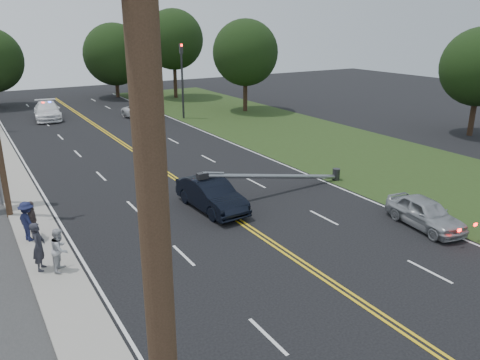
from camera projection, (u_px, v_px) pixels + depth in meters
ground at (319, 274)px, 17.45m from camera, size 120.00×120.00×0.00m
sidewalk at (35, 227)px, 21.40m from camera, size 1.80×70.00×0.12m
grass_verge at (375, 159)px, 32.18m from camera, size 12.00×80.00×0.01m
centerline_yellow at (199, 194)px, 25.54m from camera, size 0.36×80.00×0.00m
traffic_signal at (182, 75)px, 44.47m from camera, size 0.28×0.41×7.05m
fallen_streetlight at (283, 176)px, 25.69m from camera, size 9.36×0.44×1.91m
tree_7 at (115, 54)px, 57.09m from camera, size 7.47×7.47×8.94m
tree_8 at (173, 40)px, 56.17m from camera, size 7.14×7.14×10.54m
tree_9 at (245, 53)px, 47.72m from camera, size 6.70×6.70×9.34m
tree_12 at (480, 67)px, 37.17m from camera, size 6.21×6.21×8.67m
crashed_sedan at (211, 195)px, 23.31m from camera, size 1.88×4.81×1.56m
waiting_sedan at (425, 213)px, 21.31m from camera, size 2.19×4.21×1.37m
emergency_a at (142, 112)px, 45.43m from camera, size 3.15×5.03×1.30m
emergency_b at (47, 111)px, 45.13m from camera, size 2.98×5.93×1.65m
bystander_a at (39, 246)px, 17.29m from camera, size 0.67×0.81×1.90m
bystander_b at (60, 249)px, 17.30m from camera, size 0.95×1.02×1.68m
bystander_c at (28, 221)px, 19.67m from camera, size 1.00×1.28×1.73m
bystander_d at (32, 220)px, 19.90m from camera, size 0.65×1.05×1.67m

